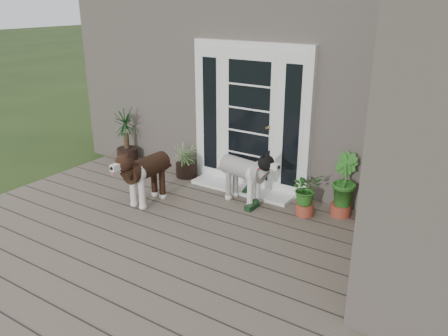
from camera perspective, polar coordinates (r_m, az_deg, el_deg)
The scene contains 14 objects.
deck at distance 5.32m, azimuth -7.19°, elevation -11.01°, with size 6.20×4.60×0.12m, color #6B5B4C.
house_main at distance 8.32m, azimuth 11.78°, elevation 11.28°, with size 7.40×4.00×3.10m, color #665E54.
door_unit at distance 6.66m, azimuth 3.29°, elevation 6.31°, with size 1.90×0.14×2.15m, color white.
door_step at distance 6.83m, azimuth 2.27°, elevation -2.60°, with size 1.60×0.40×0.05m, color white.
brindle_dog at distance 6.39m, azimuth -9.62°, elevation -1.11°, with size 0.39×0.92×0.77m, color #341E13, non-canonical shape.
white_dog at distance 6.33m, azimuth 2.42°, elevation -1.21°, with size 0.38×0.88×0.73m, color beige, non-canonical shape.
spider_plant at distance 7.29m, azimuth -4.79°, elevation 1.17°, with size 0.56×0.56×0.60m, color #9DAE6B, non-canonical shape.
yucca at distance 8.06m, azimuth -12.19°, elevation 4.07°, with size 0.67×0.67×0.97m, color #113315, non-canonical shape.
herb_a at distance 6.08m, azimuth 10.17°, elevation -3.62°, with size 0.40×0.40×0.51m, color #275B1A.
herb_b at distance 6.15m, azimuth 14.59°, elevation -3.07°, with size 0.42×0.42×0.63m, color #2A5E1A.
herb_c at distance 6.00m, azimuth 17.82°, elevation -4.62°, with size 0.33×0.33×0.51m, color #29611B.
sapling at distance 4.75m, azimuth 21.40°, elevation -2.45°, with size 0.57×0.57×1.93m, color #1F5117, non-canonical shape.
clog_left at distance 6.73m, azimuth 2.97°, elevation -2.79°, with size 0.14×0.30×0.09m, color black, non-canonical shape.
clog_right at distance 6.25m, azimuth 3.54°, elevation -4.71°, with size 0.14×0.30×0.09m, color black, non-canonical shape.
Camera 1 is at (3.00, -3.01, 2.83)m, focal length 36.47 mm.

